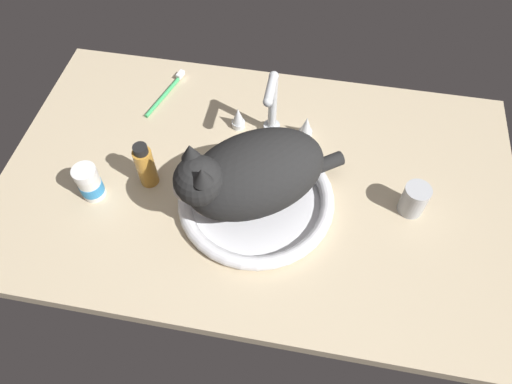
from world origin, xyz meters
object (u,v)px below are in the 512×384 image
object	(u,v)px
sink_basin	(256,199)
metal_jar	(414,199)
pill_bottle	(90,183)
amber_bottle	(145,166)
cat	(248,175)
faucet	(272,112)
toothbrush	(166,93)

from	to	relation	value
sink_basin	metal_jar	xyz separation A→B (cm)	(32.86, 4.25, 2.39)
pill_bottle	amber_bottle	bearing A→B (deg)	27.53
cat	metal_jar	xyz separation A→B (cm)	(34.33, 5.30, -7.23)
faucet	cat	size ratio (longest dim) A/B	0.56
faucet	amber_bottle	bearing A→B (deg)	-142.32
sink_basin	toothbrush	world-z (taller)	sink_basin
sink_basin	pill_bottle	distance (cm)	35.67
pill_bottle	toothbrush	xyz separation A→B (cm)	(6.67, 32.78, -3.45)
sink_basin	metal_jar	world-z (taller)	metal_jar
pill_bottle	metal_jar	world-z (taller)	pill_bottle
sink_basin	faucet	world-z (taller)	faucet
toothbrush	faucet	bearing A→B (deg)	-16.04
sink_basin	metal_jar	bearing A→B (deg)	7.38
amber_bottle	toothbrush	size ratio (longest dim) A/B	0.69
metal_jar	cat	bearing A→B (deg)	-171.23
amber_bottle	metal_jar	size ratio (longest dim) A/B	1.60
pill_bottle	metal_jar	distance (cm)	68.69
sink_basin	pill_bottle	size ratio (longest dim) A/B	3.85
cat	amber_bottle	world-z (taller)	cat
amber_bottle	toothbrush	bearing A→B (deg)	98.81
sink_basin	amber_bottle	xyz separation A→B (cm)	(-24.44, 1.47, 4.23)
amber_bottle	pill_bottle	size ratio (longest dim) A/B	1.35
toothbrush	amber_bottle	bearing A→B (deg)	-81.19
faucet	pill_bottle	bearing A→B (deg)	-145.20
sink_basin	faucet	size ratio (longest dim) A/B	1.72
amber_bottle	pill_bottle	distance (cm)	12.35
cat	toothbrush	xyz separation A→B (cm)	(-27.17, 29.63, -10.33)
cat	faucet	bearing A→B (deg)	86.06
cat	amber_bottle	xyz separation A→B (cm)	(-22.97, 2.52, -5.39)
sink_basin	faucet	bearing A→B (deg)	90.00
pill_bottle	toothbrush	size ratio (longest dim) A/B	0.51
metal_jar	toothbrush	distance (cm)	66.21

